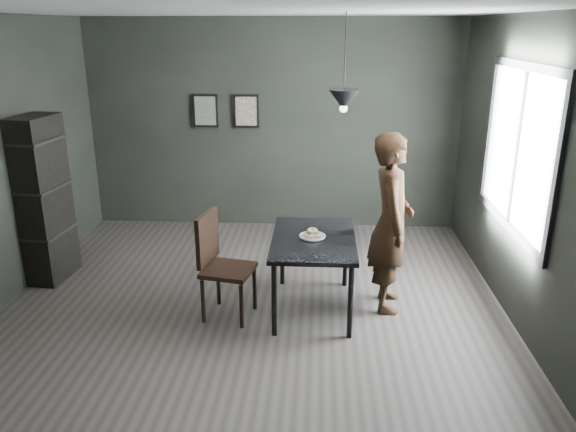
# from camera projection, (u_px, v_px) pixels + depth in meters

# --- Properties ---
(ground) EXTENTS (5.00, 5.00, 0.00)m
(ground) POSITION_uv_depth(u_px,v_px,m) (253.00, 306.00, 5.65)
(ground) COLOR #342F2D
(ground) RESTS_ON ground
(back_wall) EXTENTS (5.00, 0.10, 2.80)m
(back_wall) POSITION_uv_depth(u_px,v_px,m) (273.00, 126.00, 7.57)
(back_wall) COLOR black
(back_wall) RESTS_ON ground
(ceiling) EXTENTS (5.00, 5.00, 0.02)m
(ceiling) POSITION_uv_depth(u_px,v_px,m) (247.00, 11.00, 4.75)
(ceiling) COLOR silver
(ceiling) RESTS_ON ground
(window_assembly) EXTENTS (0.04, 1.96, 1.56)m
(window_assembly) POSITION_uv_depth(u_px,v_px,m) (517.00, 149.00, 5.19)
(window_assembly) COLOR white
(window_assembly) RESTS_ON ground
(cafe_table) EXTENTS (0.80, 1.20, 0.75)m
(cafe_table) POSITION_uv_depth(u_px,v_px,m) (314.00, 245.00, 5.41)
(cafe_table) COLOR black
(cafe_table) RESTS_ON ground
(white_plate) EXTENTS (0.23, 0.23, 0.01)m
(white_plate) POSITION_uv_depth(u_px,v_px,m) (312.00, 237.00, 5.39)
(white_plate) COLOR white
(white_plate) RESTS_ON cafe_table
(donut_pile) EXTENTS (0.18, 0.18, 0.08)m
(donut_pile) POSITION_uv_depth(u_px,v_px,m) (312.00, 233.00, 5.38)
(donut_pile) COLOR beige
(donut_pile) RESTS_ON white_plate
(woman) EXTENTS (0.45, 0.66, 1.76)m
(woman) POSITION_uv_depth(u_px,v_px,m) (391.00, 223.00, 5.40)
(woman) COLOR black
(woman) RESTS_ON ground
(wood_chair) EXTENTS (0.53, 0.53, 1.03)m
(wood_chair) POSITION_uv_depth(u_px,v_px,m) (219.00, 259.00, 5.31)
(wood_chair) COLOR black
(wood_chair) RESTS_ON ground
(shelf_unit) EXTENTS (0.40, 0.63, 1.81)m
(shelf_unit) POSITION_uv_depth(u_px,v_px,m) (44.00, 200.00, 6.04)
(shelf_unit) COLOR black
(shelf_unit) RESTS_ON ground
(pendant_lamp) EXTENTS (0.28, 0.28, 0.86)m
(pendant_lamp) POSITION_uv_depth(u_px,v_px,m) (344.00, 99.00, 5.04)
(pendant_lamp) COLOR black
(pendant_lamp) RESTS_ON ground
(framed_print_left) EXTENTS (0.34, 0.04, 0.44)m
(framed_print_left) POSITION_uv_depth(u_px,v_px,m) (206.00, 111.00, 7.52)
(framed_print_left) COLOR black
(framed_print_left) RESTS_ON ground
(framed_print_right) EXTENTS (0.34, 0.04, 0.44)m
(framed_print_right) POSITION_uv_depth(u_px,v_px,m) (246.00, 111.00, 7.49)
(framed_print_right) COLOR black
(framed_print_right) RESTS_ON ground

